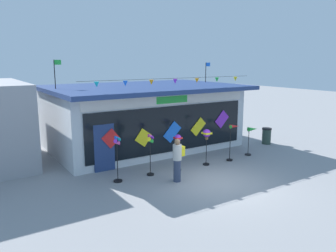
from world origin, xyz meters
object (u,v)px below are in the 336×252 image
wind_spinner_center_left (178,143)px  wind_spinner_far_left (117,153)px  wind_spinner_left (150,147)px  wind_spinner_right (233,135)px  wind_spinner_far_right (252,134)px  trash_bin (267,136)px  person_near_camera (178,159)px  wind_spinner_center_right (207,136)px  kite_shop_building (142,115)px

wind_spinner_center_left → wind_spinner_far_left: bearing=177.6°
wind_spinner_left → wind_spinner_far_left: bearing=178.9°
wind_spinner_right → wind_spinner_far_right: (1.43, 0.19, -0.19)m
wind_spinner_far_left → wind_spinner_left: size_ratio=1.05×
wind_spinner_center_left → trash_bin: (6.76, 1.11, -0.73)m
wind_spinner_left → person_near_camera: wind_spinner_left is taller
wind_spinner_far_right → trash_bin: bearing=24.3°
wind_spinner_far_right → wind_spinner_left: bearing=179.6°
wind_spinner_center_left → trash_bin: bearing=9.3°
wind_spinner_center_left → wind_spinner_right: wind_spinner_right is taller
wind_spinner_center_right → trash_bin: size_ratio=1.81×
kite_shop_building → trash_bin: kite_shop_building is taller
wind_spinner_left → wind_spinner_far_right: wind_spinner_left is taller
wind_spinner_right → person_near_camera: wind_spinner_right is taller
kite_shop_building → wind_spinner_center_left: bearing=-99.3°
person_near_camera → trash_bin: person_near_camera is taller
wind_spinner_center_right → wind_spinner_far_left: bearing=177.6°
person_near_camera → wind_spinner_right: bearing=99.6°
wind_spinner_center_left → person_near_camera: bearing=-125.0°
kite_shop_building → wind_spinner_right: (2.24, -4.69, -0.45)m
wind_spinner_center_right → wind_spinner_right: wind_spinner_right is taller
wind_spinner_center_left → person_near_camera: (-0.74, -1.06, -0.30)m
wind_spinner_right → wind_spinner_far_right: bearing=7.7°
wind_spinner_left → trash_bin: bearing=7.3°
wind_spinner_center_left → wind_spinner_left: bearing=176.1°
kite_shop_building → wind_spinner_right: kite_shop_building is taller
kite_shop_building → wind_spinner_right: bearing=-64.5°
wind_spinner_left → trash_bin: 8.13m
kite_shop_building → wind_spinner_far_right: kite_shop_building is taller
wind_spinner_center_right → trash_bin: bearing=12.5°
wind_spinner_left → wind_spinner_center_right: (2.76, -0.15, 0.12)m
wind_spinner_center_right → trash_bin: (5.27, 1.17, -0.85)m
wind_spinner_far_left → trash_bin: 9.53m
person_near_camera → wind_spinner_center_left: bearing=140.8°
kite_shop_building → wind_spinner_far_left: 5.63m
wind_spinner_far_left → wind_spinner_far_right: (7.10, -0.07, -0.13)m
wind_spinner_far_left → wind_spinner_center_left: (2.69, -0.11, 0.03)m
kite_shop_building → wind_spinner_left: 4.92m
wind_spinner_left → wind_spinner_center_left: size_ratio=1.11×
wind_spinner_center_left → person_near_camera: person_near_camera is taller
wind_spinner_center_right → wind_spinner_left: bearing=177.0°
wind_spinner_right → wind_spinner_left: bearing=176.9°
wind_spinner_left → person_near_camera: size_ratio=1.03×
wind_spinner_far_left → wind_spinner_left: (1.42, -0.03, 0.03)m
wind_spinner_right → kite_shop_building: bearing=115.5°
wind_spinner_far_left → person_near_camera: (1.95, -1.18, -0.27)m
wind_spinner_center_left → trash_bin: wind_spinner_center_left is taller
wind_spinner_far_left → wind_spinner_center_right: wind_spinner_far_left is taller
wind_spinner_center_left → wind_spinner_center_right: 1.50m
wind_spinner_far_left → wind_spinner_right: bearing=-2.6°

